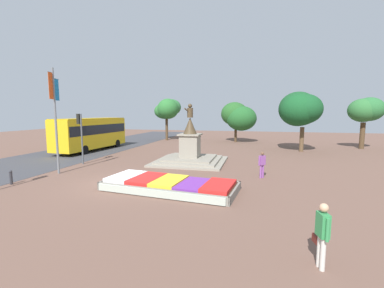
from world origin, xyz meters
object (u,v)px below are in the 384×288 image
object	(u,v)px
traffic_light_mid_block	(80,129)
city_bus	(91,132)
kerb_bollard_mid_a	(11,177)
pedestrian_with_handbag	(322,232)
statue_monument	(190,152)
flower_planter	(168,185)
pedestrian_near_planter	(262,163)
banner_pole	(55,116)

from	to	relation	value
traffic_light_mid_block	city_bus	xyz separation A→B (m)	(-3.85, 6.81, -0.78)
kerb_bollard_mid_a	city_bus	bearing A→B (deg)	106.41
pedestrian_with_handbag	kerb_bollard_mid_a	size ratio (longest dim) A/B	2.13
statue_monument	city_bus	size ratio (longest dim) A/B	0.59
traffic_light_mid_block	pedestrian_with_handbag	xyz separation A→B (m)	(15.09, -10.59, -1.78)
traffic_light_mid_block	pedestrian_with_handbag	size ratio (longest dim) A/B	2.27
traffic_light_mid_block	pedestrian_with_handbag	world-z (taller)	traffic_light_mid_block
statue_monument	pedestrian_with_handbag	size ratio (longest dim) A/B	3.21
city_bus	pedestrian_with_handbag	distance (m)	25.74
statue_monument	traffic_light_mid_block	world-z (taller)	statue_monument
traffic_light_mid_block	pedestrian_with_handbag	distance (m)	18.52
city_bus	pedestrian_with_handbag	world-z (taller)	city_bus
flower_planter	pedestrian_with_handbag	bearing A→B (deg)	-42.46
city_bus	pedestrian_near_planter	size ratio (longest dim) A/B	5.75
city_bus	kerb_bollard_mid_a	size ratio (longest dim) A/B	11.57
flower_planter	pedestrian_near_planter	world-z (taller)	pedestrian_near_planter
traffic_light_mid_block	city_bus	world-z (taller)	traffic_light_mid_block
pedestrian_with_handbag	kerb_bollard_mid_a	bearing A→B (deg)	163.57
statue_monument	kerb_bollard_mid_a	world-z (taller)	statue_monument
statue_monument	pedestrian_with_handbag	bearing A→B (deg)	-62.69
banner_pole	city_bus	xyz separation A→B (m)	(-4.45, 10.02, -1.86)
banner_pole	kerb_bollard_mid_a	size ratio (longest dim) A/B	8.41
statue_monument	traffic_light_mid_block	distance (m)	8.87
city_bus	banner_pole	bearing A→B (deg)	-66.06
statue_monument	traffic_light_mid_block	bearing A→B (deg)	-161.83
flower_planter	traffic_light_mid_block	distance (m)	10.58
pedestrian_near_planter	kerb_bollard_mid_a	xyz separation A→B (m)	(-13.88, -4.92, -0.52)
flower_planter	kerb_bollard_mid_a	world-z (taller)	kerb_bollard_mid_a
pedestrian_near_planter	kerb_bollard_mid_a	distance (m)	14.73
pedestrian_near_planter	pedestrian_with_handbag	bearing A→B (deg)	-82.40
statue_monument	city_bus	world-z (taller)	statue_monument
pedestrian_with_handbag	pedestrian_near_planter	xyz separation A→B (m)	(-1.25, 9.38, -0.04)
flower_planter	pedestrian_near_planter	xyz separation A→B (m)	(4.86, 3.79, 0.69)
pedestrian_with_handbag	kerb_bollard_mid_a	distance (m)	15.78
banner_pole	flower_planter	bearing A→B (deg)	-12.09
kerb_bollard_mid_a	pedestrian_near_planter	bearing A→B (deg)	19.52
city_bus	pedestrian_with_handbag	bearing A→B (deg)	-42.58
banner_pole	pedestrian_near_planter	world-z (taller)	banner_pole
city_bus	kerb_bollard_mid_a	world-z (taller)	city_bus
flower_planter	pedestrian_near_planter	bearing A→B (deg)	37.94
flower_planter	kerb_bollard_mid_a	xyz separation A→B (m)	(-9.02, -1.13, 0.17)
flower_planter	statue_monument	bearing A→B (deg)	95.59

